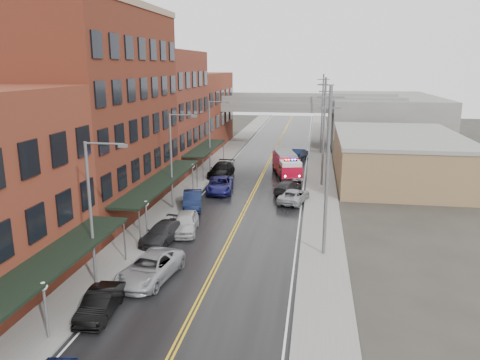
{
  "coord_description": "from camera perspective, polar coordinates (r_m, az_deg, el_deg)",
  "views": [
    {
      "loc": [
        6.28,
        -16.86,
        13.27
      ],
      "look_at": [
        -0.38,
        24.29,
        3.0
      ],
      "focal_mm": 35.0,
      "sensor_mm": 36.0,
      "label": 1
    }
  ],
  "objects": [
    {
      "name": "sidewalk_right",
      "position": [
        48.69,
        10.06,
        -2.1
      ],
      "size": [
        3.0,
        160.0,
        0.15
      ],
      "primitive_type": "cube",
      "color": "slate",
      "rests_on": "ground"
    },
    {
      "name": "curb_left",
      "position": [
        50.12,
        -4.91,
        -1.47
      ],
      "size": [
        0.3,
        160.0,
        0.15
      ],
      "primitive_type": "cube",
      "color": "gray",
      "rests_on": "ground"
    },
    {
      "name": "fire_truck",
      "position": [
        57.29,
        5.71,
        1.93
      ],
      "size": [
        4.43,
        8.0,
        2.79
      ],
      "rotation": [
        0.0,
        0.0,
        0.24
      ],
      "color": "#AE0822",
      "rests_on": "ground"
    },
    {
      "name": "globe_lamp_1",
      "position": [
        36.89,
        -11.38,
        -3.72
      ],
      "size": [
        0.44,
        0.44,
        3.12
      ],
      "color": "#59595B",
      "rests_on": "ground"
    },
    {
      "name": "road",
      "position": [
        49.1,
        1.51,
        -1.83
      ],
      "size": [
        11.0,
        160.0,
        0.02
      ],
      "primitive_type": "cube",
      "color": "black",
      "rests_on": "ground"
    },
    {
      "name": "globe_lamp_2",
      "position": [
        49.77,
        -5.8,
        1.05
      ],
      "size": [
        0.44,
        0.44,
        3.12
      ],
      "color": "#59595B",
      "rests_on": "ground"
    },
    {
      "name": "parked_car_right_2",
      "position": [
        61.91,
        6.53,
        2.15
      ],
      "size": [
        2.55,
        5.05,
        1.65
      ],
      "primitive_type": "imported",
      "rotation": [
        0.0,
        0.0,
        3.27
      ],
      "color": "silver",
      "rests_on": "ground"
    },
    {
      "name": "street_lamp_1",
      "position": [
        43.58,
        -8.1,
        3.01
      ],
      "size": [
        2.64,
        0.22,
        9.0
      ],
      "color": "#59595B",
      "rests_on": "ground"
    },
    {
      "name": "parked_car_left_6",
      "position": [
        50.1,
        -2.47,
        -0.59
      ],
      "size": [
        3.3,
        6.02,
        1.6
      ],
      "primitive_type": "imported",
      "rotation": [
        0.0,
        0.0,
        0.12
      ],
      "color": "navy",
      "rests_on": "ground"
    },
    {
      "name": "parked_car_left_1",
      "position": [
        27.31,
        -16.67,
        -14.19
      ],
      "size": [
        1.81,
        4.38,
        1.41
      ],
      "primitive_type": "imported",
      "rotation": [
        0.0,
        0.0,
        0.08
      ],
      "color": "black",
      "rests_on": "ground"
    },
    {
      "name": "curb_right",
      "position": [
        48.69,
        8.12,
        -2.03
      ],
      "size": [
        0.3,
        160.0,
        0.15
      ],
      "primitive_type": "cube",
      "color": "gray",
      "rests_on": "ground"
    },
    {
      "name": "parked_car_right_0",
      "position": [
        46.59,
        6.57,
        -1.92
      ],
      "size": [
        3.33,
        5.35,
        1.38
      ],
      "primitive_type": "imported",
      "rotation": [
        0.0,
        0.0,
        2.92
      ],
      "color": "#989A9F",
      "rests_on": "ground"
    },
    {
      "name": "parked_car_right_3",
      "position": [
        68.86,
        7.21,
        3.24
      ],
      "size": [
        2.65,
        4.66,
        1.45
      ],
      "primitive_type": "imported",
      "rotation": [
        0.0,
        0.0,
        2.87
      ],
      "color": "black",
      "rests_on": "ground"
    },
    {
      "name": "parked_car_left_2",
      "position": [
        30.59,
        -10.91,
        -10.48
      ],
      "size": [
        3.47,
        6.09,
        1.6
      ],
      "primitive_type": "imported",
      "rotation": [
        0.0,
        0.0,
        -0.15
      ],
      "color": "#94969B",
      "rests_on": "ground"
    },
    {
      "name": "awning_0",
      "position": [
        27.03,
        -22.65,
        -9.65
      ],
      "size": [
        2.6,
        16.0,
        3.09
      ],
      "color": "black",
      "rests_on": "ground"
    },
    {
      "name": "overpass",
      "position": [
        79.44,
        4.68,
        8.54
      ],
      "size": [
        40.0,
        10.0,
        7.5
      ],
      "color": "slate",
      "rests_on": "ground"
    },
    {
      "name": "brick_building_b",
      "position": [
        44.61,
        -17.04,
        7.75
      ],
      "size": [
        9.0,
        20.0,
        18.0
      ],
      "primitive_type": "cube",
      "color": "#592117",
      "rests_on": "ground"
    },
    {
      "name": "awning_2",
      "position": [
        59.88,
        -4.24,
        3.91
      ],
      "size": [
        2.6,
        13.0,
        3.09
      ],
      "color": "black",
      "rests_on": "ground"
    },
    {
      "name": "parked_car_left_3",
      "position": [
        36.67,
        -9.37,
        -6.35
      ],
      "size": [
        2.9,
        5.33,
        1.47
      ],
      "primitive_type": "imported",
      "rotation": [
        0.0,
        0.0,
        -0.18
      ],
      "color": "#242426",
      "rests_on": "ground"
    },
    {
      "name": "tan_building",
      "position": [
        58.68,
        18.59,
        2.54
      ],
      "size": [
        14.0,
        22.0,
        5.0
      ],
      "primitive_type": "cube",
      "color": "#91744E",
      "rests_on": "ground"
    },
    {
      "name": "brick_building_far",
      "position": [
        77.72,
        -5.49,
        8.41
      ],
      "size": [
        9.0,
        20.0,
        12.0
      ],
      "primitive_type": "cube",
      "color": "brown",
      "rests_on": "ground"
    },
    {
      "name": "awning_1",
      "position": [
        43.41,
        -9.58,
        -0.06
      ],
      "size": [
        2.6,
        18.0,
        3.09
      ],
      "color": "black",
      "rests_on": "ground"
    },
    {
      "name": "utility_pole_0",
      "position": [
        32.62,
        10.6,
        1.27
      ],
      "size": [
        1.8,
        0.24,
        12.0
      ],
      "color": "#59595B",
      "rests_on": "ground"
    },
    {
      "name": "parked_car_left_4",
      "position": [
        38.36,
        -6.7,
        -5.2
      ],
      "size": [
        2.63,
        5.04,
        1.64
      ],
      "primitive_type": "imported",
      "rotation": [
        0.0,
        0.0,
        0.15
      ],
      "color": "#B3B3B3",
      "rests_on": "ground"
    },
    {
      "name": "street_lamp_0",
      "position": [
        29.12,
        -17.39,
        -2.93
      ],
      "size": [
        2.64,
        0.22,
        9.0
      ],
      "color": "#59595B",
      "rests_on": "ground"
    },
    {
      "name": "utility_pole_2",
      "position": [
        72.2,
        9.99,
        8.1
      ],
      "size": [
        1.8,
        0.24,
        12.0
      ],
      "color": "#59595B",
      "rests_on": "ground"
    },
    {
      "name": "parked_car_right_1",
      "position": [
        49.96,
        5.83,
        -0.85
      ],
      "size": [
        3.2,
        4.94,
        1.33
      ],
      "primitive_type": "imported",
      "rotation": [
        0.0,
        0.0,
        2.83
      ],
      "color": "#242426",
      "rests_on": "ground"
    },
    {
      "name": "parked_car_left_5",
      "position": [
        44.68,
        -5.81,
        -2.43
      ],
      "size": [
        2.79,
        5.16,
        1.62
      ],
      "primitive_type": "imported",
      "rotation": [
        0.0,
        0.0,
        0.23
      ],
      "color": "#0E1632",
      "rests_on": "ground"
    },
    {
      "name": "street_lamp_2",
      "position": [
        58.85,
        -3.5,
        5.92
      ],
      "size": [
        2.64,
        0.22,
        9.0
      ],
      "color": "#59595B",
      "rests_on": "ground"
    },
    {
      "name": "sidewalk_left",
      "position": [
        50.54,
        -6.72,
        -1.39
      ],
      "size": [
        3.0,
        160.0,
        0.15
      ],
      "primitive_type": "cube",
      "color": "slate",
      "rests_on": "ground"
    },
    {
      "name": "globe_lamp_0",
      "position": [
        25.23,
        -22.75,
        -13.06
      ],
      "size": [
        0.44,
        0.44,
        3.12
      ],
      "color": "#59595B",
      "rests_on": "ground"
    },
    {
      "name": "right_far_block",
      "position": [
        88.14,
        16.93,
        7.21
      ],
      "size": [
        18.0,
        30.0,
        8.0
      ],
      "primitive_type": "cube",
      "color": "slate",
      "rests_on": "ground"
    },
    {
      "name": "brick_building_c",
      "position": [
        60.88,
        -9.7,
        8.21
      ],
      "size": [
        9.0,
        15.0,
        15.0
      ],
      "primitive_type": "cube",
      "color": "maroon",
      "rests_on": "ground"
    },
    {
      "name": "parked_car_left_7",
      "position": [
        57.11,
        -2.29,
        1.26
      ],
      "size": [
        2.77,
        5.95,
        1.68
      ],
      "primitive_type": "imported",
      "rotation": [
        0.0,
        0.0,
        -0.07
      ],
      "color": "black",
      "rests_on": "ground"
    },
    {
      "name": "utility_pole_1",
      "position": [
        52.33,
        10.18,
        5.98
      ],
      "size": [
        1.8,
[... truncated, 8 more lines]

